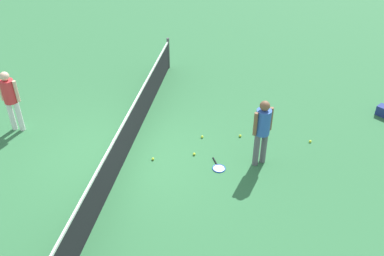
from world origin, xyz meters
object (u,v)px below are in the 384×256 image
at_px(player_far_side, 10,97).
at_px(tennis_ball_baseline, 310,141).
at_px(tennis_ball_near_player, 202,137).
at_px(tennis_racket_near_player, 219,168).
at_px(tennis_ball_by_net, 194,154).
at_px(tennis_ball_stray_left, 240,136).
at_px(player_near_side, 262,128).
at_px(tennis_ball_midcourt, 153,159).

xyz_separation_m(player_far_side, tennis_ball_baseline, (0.63, -7.68, -0.98)).
relative_size(player_far_side, tennis_ball_near_player, 25.76).
relative_size(tennis_racket_near_player, tennis_ball_near_player, 9.08).
relative_size(tennis_ball_by_net, tennis_ball_stray_left, 1.00).
height_order(player_near_side, tennis_ball_near_player, player_near_side).
bearing_deg(player_far_side, tennis_ball_near_player, -85.43).
relative_size(tennis_racket_near_player, tennis_ball_baseline, 9.08).
distance_m(tennis_racket_near_player, tennis_ball_midcourt, 1.60).
xyz_separation_m(player_near_side, tennis_ball_midcourt, (-0.30, 2.53, -0.98)).
height_order(player_far_side, tennis_ball_baseline, player_far_side).
height_order(player_far_side, tennis_ball_stray_left, player_far_side).
xyz_separation_m(player_far_side, tennis_ball_near_player, (0.39, -4.91, -0.98)).
xyz_separation_m(tennis_racket_near_player, tennis_ball_stray_left, (1.37, -0.42, 0.02)).
distance_m(player_near_side, tennis_ball_by_net, 1.85).
bearing_deg(player_far_side, tennis_ball_by_net, -94.42).
bearing_deg(tennis_racket_near_player, player_far_side, 81.93).
distance_m(player_near_side, tennis_ball_midcourt, 2.73).
xyz_separation_m(player_near_side, tennis_ball_by_net, (0.05, 1.57, -0.98)).
xyz_separation_m(tennis_ball_by_net, tennis_ball_midcourt, (-0.35, 0.96, 0.00)).
bearing_deg(tennis_ball_by_net, player_near_side, -91.68).
xyz_separation_m(player_far_side, tennis_ball_by_net, (-0.37, -4.82, -0.98)).
height_order(tennis_racket_near_player, tennis_ball_baseline, tennis_ball_baseline).
bearing_deg(tennis_racket_near_player, tennis_ball_near_player, 25.44).
xyz_separation_m(tennis_ball_near_player, tennis_ball_baseline, (0.24, -2.77, 0.00)).
xyz_separation_m(tennis_ball_by_net, tennis_ball_stray_left, (0.96, -1.06, 0.00)).
xyz_separation_m(tennis_ball_by_net, tennis_ball_baseline, (1.00, -2.85, 0.00)).
bearing_deg(player_far_side, player_near_side, -93.75).
height_order(player_near_side, tennis_ball_baseline, player_near_side).
relative_size(player_near_side, player_far_side, 1.00).
height_order(player_far_side, tennis_racket_near_player, player_far_side).
height_order(tennis_ball_near_player, tennis_ball_by_net, same).
xyz_separation_m(player_far_side, tennis_ball_midcourt, (-0.72, -3.86, -0.98)).
bearing_deg(player_far_side, tennis_ball_baseline, -85.32).
relative_size(tennis_ball_by_net, tennis_ball_baseline, 1.00).
distance_m(tennis_ball_baseline, tennis_ball_stray_left, 1.79).
bearing_deg(player_near_side, tennis_racket_near_player, 111.03).
bearing_deg(tennis_ball_stray_left, player_near_side, -153.45).
height_order(tennis_ball_near_player, tennis_ball_baseline, same).
bearing_deg(tennis_ball_stray_left, tennis_ball_midcourt, 123.02).
distance_m(player_far_side, tennis_ball_stray_left, 6.00).
relative_size(player_near_side, tennis_ball_baseline, 25.76).
height_order(tennis_racket_near_player, tennis_ball_near_player, tennis_ball_near_player).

